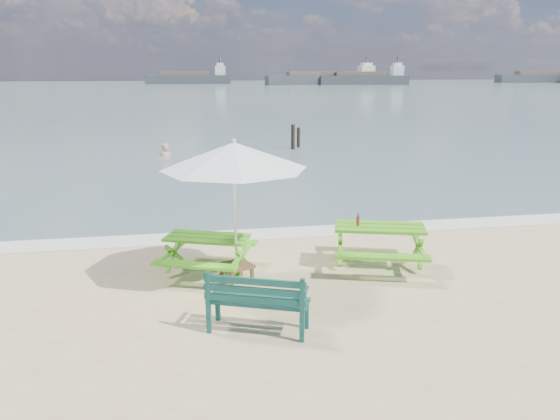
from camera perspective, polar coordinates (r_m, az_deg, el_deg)
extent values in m
plane|color=slate|center=(92.76, -9.37, 12.09)|extent=(300.00, 300.00, 0.00)
cube|color=silver|center=(12.94, -3.06, -2.57)|extent=(22.00, 0.90, 0.01)
cube|color=#4EB11A|center=(10.42, -7.63, -2.87)|extent=(1.71, 1.25, 0.05)
cube|color=#4EB11A|center=(11.17, -6.38, -3.20)|extent=(1.55, 0.82, 0.05)
cube|color=#4EB11A|center=(9.87, -8.94, -5.73)|extent=(1.55, 0.82, 0.05)
cube|color=#4EB11A|center=(10.54, -7.56, -4.89)|extent=(1.68, 1.35, 0.66)
cube|color=#4BA318|center=(10.87, 10.37, -1.77)|extent=(1.90, 1.27, 0.05)
cube|color=#4BA318|center=(11.74, 10.03, -2.18)|extent=(1.76, 0.78, 0.05)
cube|color=#4BA318|center=(10.19, 10.60, -4.82)|extent=(1.76, 0.78, 0.05)
cube|color=#4BA318|center=(11.00, 10.27, -3.95)|extent=(1.84, 1.40, 0.74)
cube|color=#0F4038|center=(8.23, -2.29, -9.45)|extent=(1.57, 0.98, 0.04)
cube|color=#0F4038|center=(7.92, -2.72, -8.42)|extent=(1.42, 0.59, 0.39)
cube|color=#0F4038|center=(8.33, -2.27, -10.93)|extent=(1.49, 1.00, 0.47)
cube|color=brown|center=(10.10, -4.57, -5.79)|extent=(0.68, 0.68, 0.05)
cube|color=brown|center=(10.16, -4.55, -6.67)|extent=(0.60, 0.60, 0.29)
cylinder|color=silver|center=(9.82, -4.68, -0.64)|extent=(0.05, 0.05, 2.50)
cone|color=white|center=(9.59, -4.82, 5.68)|extent=(3.41, 3.41, 0.47)
cylinder|color=#955F15|center=(10.79, 8.14, -1.22)|extent=(0.06, 0.06, 0.16)
cylinder|color=#955F15|center=(10.75, 8.17, -0.47)|extent=(0.03, 0.03, 0.07)
cylinder|color=#AB132C|center=(10.79, 8.14, -1.22)|extent=(0.07, 0.07, 0.06)
imported|color=tan|center=(25.21, -11.87, 4.73)|extent=(0.71, 0.49, 1.88)
cylinder|color=black|center=(26.59, 1.37, 7.44)|extent=(0.19, 0.19, 1.40)
cylinder|color=black|center=(27.27, 1.95, 7.38)|extent=(0.17, 0.17, 1.18)
cube|color=#373B41|center=(166.19, 26.31, 12.20)|extent=(28.99, 6.00, 2.20)
cube|color=#373B41|center=(138.86, -9.55, 13.28)|extent=(20.77, 5.38, 2.20)
cube|color=silver|center=(138.63, -6.27, 14.30)|extent=(2.66, 3.16, 2.20)
cube|color=#373B41|center=(132.04, 8.73, 13.25)|extent=(20.89, 6.36, 2.20)
cube|color=silver|center=(133.84, 12.15, 14.06)|extent=(2.80, 3.27, 2.20)
cube|color=#373B41|center=(131.29, 4.64, 13.36)|extent=(27.93, 6.49, 2.20)
cube|color=silver|center=(135.19, 8.99, 14.20)|extent=(3.58, 3.29, 2.20)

